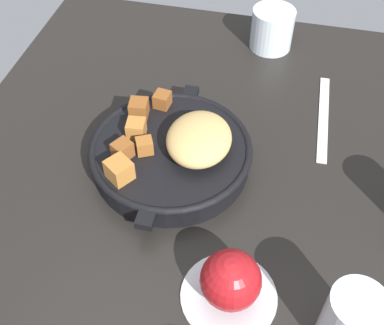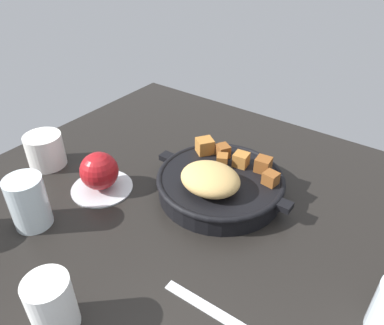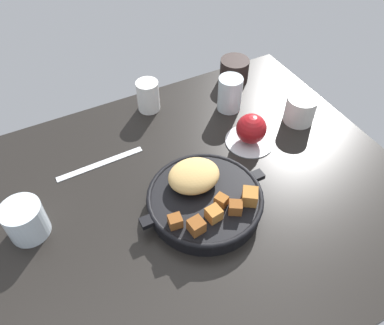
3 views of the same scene
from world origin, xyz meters
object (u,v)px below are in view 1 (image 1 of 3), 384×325
Objects in this scene: butter_knife at (324,117)px; red_apple at (231,280)px; water_glass_short at (272,29)px; water_glass_tall at (350,321)px; cast_iron_skillet at (174,151)px.

red_apple is at bearing -16.77° from butter_knife.
water_glass_short is 0.84× the size of water_glass_tall.
red_apple is 54.59cm from water_glass_short.
water_glass_short is at bearing 162.84° from cast_iron_skillet.
cast_iron_skillet is 36.25cm from water_glass_short.
red_apple is at bearing 1.63° from water_glass_short.
cast_iron_skillet is 3.00× the size of water_glass_tall.
water_glass_tall is at bearing 49.65° from cast_iron_skillet.
cast_iron_skillet is 23.44cm from red_apple.
water_glass_tall reaches higher than cast_iron_skillet.
water_glass_tall reaches higher than red_apple.
cast_iron_skillet reaches higher than water_glass_short.
water_glass_short is 58.91cm from water_glass_tall.
water_glass_short is (-54.57, -1.55, -0.42)cm from red_apple.
cast_iron_skillet is at bearing -17.16° from water_glass_short.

